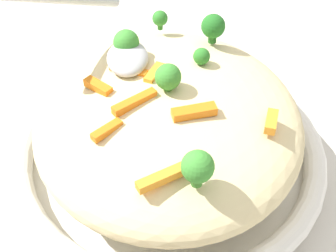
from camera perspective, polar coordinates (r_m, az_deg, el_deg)
name	(u,v)px	position (r m, az deg, el deg)	size (l,w,h in m)	color
ground_plane	(168,173)	(0.50, 0.00, -5.75)	(2.40, 2.40, 0.00)	beige
serving_bowl	(168,156)	(0.48, 0.00, -3.67)	(0.32, 0.32, 0.05)	white
pasta_mound	(168,119)	(0.44, 0.00, 0.85)	(0.28, 0.25, 0.08)	beige
carrot_piece_0	(135,102)	(0.40, -4.12, 2.94)	(0.04, 0.01, 0.01)	orange
carrot_piece_1	(271,121)	(0.40, 12.56, 0.54)	(0.03, 0.01, 0.01)	orange
carrot_piece_2	(194,112)	(0.39, 3.23, 1.77)	(0.04, 0.01, 0.01)	orange
carrot_piece_3	(154,73)	(0.44, -1.69, 6.47)	(0.03, 0.01, 0.01)	orange
carrot_piece_4	(98,87)	(0.43, -8.57, 4.80)	(0.03, 0.01, 0.01)	orange
carrot_piece_5	(107,130)	(0.39, -7.52, -0.51)	(0.03, 0.01, 0.01)	orange
carrot_piece_6	(163,177)	(0.35, -0.58, -6.27)	(0.04, 0.01, 0.01)	orange
carrot_piece_7	(128,70)	(0.44, -4.87, 6.86)	(0.04, 0.01, 0.01)	orange
broccoli_floret_0	(213,27)	(0.48, 5.57, 12.04)	(0.02, 0.02, 0.03)	#205B1C
broccoli_floret_1	(202,57)	(0.45, 4.14, 8.50)	(0.02, 0.02, 0.02)	#296820
broccoli_floret_2	(167,78)	(0.41, -0.15, 5.85)	(0.02, 0.02, 0.03)	#377928
broccoli_floret_3	(198,167)	(0.34, 3.65, -5.07)	(0.03, 0.03, 0.03)	#377928
broccoli_floret_4	(126,43)	(0.46, -5.14, 10.12)	(0.03, 0.03, 0.03)	#377928
broccoli_floret_5	(158,19)	(0.51, -1.21, 13.02)	(0.02, 0.02, 0.02)	#296820
serving_spoon	(103,35)	(0.46, -7.98, 11.00)	(0.14, 0.13, 0.09)	#B7B7BC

